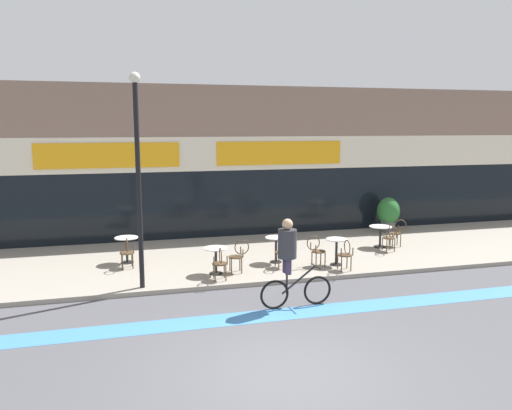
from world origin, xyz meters
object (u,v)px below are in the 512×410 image
Objects in this scene: bistro_table_2 at (276,245)px; lamp_post at (138,167)px; bistro_table_4 at (380,232)px; cafe_chair_3_side at (316,249)px; cafe_chair_3_near at (346,253)px; cafe_chair_2_near at (283,250)px; bistro_table_3 at (336,247)px; cyclist_0 at (290,257)px; planter_pot at (388,213)px; cafe_chair_1_near at (220,261)px; bistro_table_1 at (216,255)px; cafe_chair_1_side at (238,254)px; bistro_table_0 at (127,245)px; cafe_chair_0_near at (127,251)px; cafe_chair_4_side at (397,231)px; cafe_chair_4_near at (390,236)px.

bistro_table_2 is 4.82m from lamp_post.
cafe_chair_3_side is at bearing -150.99° from bistro_table_4.
cafe_chair_2_near is at bearing 68.13° from cafe_chair_3_near.
bistro_table_3 reaches higher than bistro_table_2.
cyclist_0 is at bearing 132.85° from cafe_chair_3_near.
bistro_table_3 is 0.63m from cafe_chair_3_near.
cafe_chair_3_near is 5.78m from planter_pot.
bistro_table_4 is 6.21m from cafe_chair_1_near.
cafe_chair_1_side is (0.63, -0.00, -0.00)m from bistro_table_1.
bistro_table_1 is at bearing 112.60° from cyclist_0.
bistro_table_3 is 3.51m from cyclist_0.
bistro_table_4 is 6.25m from cyclist_0.
bistro_table_4 is at bearing -160.01° from cafe_chair_1_side.
lamp_post reaches higher than bistro_table_1.
bistro_table_2 is (4.24, -1.06, -0.01)m from bistro_table_0.
lamp_post reaches higher than cafe_chair_0_near.
planter_pot is at bearing -59.84° from cafe_chair_2_near.
bistro_table_0 reaches higher than bistro_table_2.
lamp_post reaches higher than bistro_table_3.
cafe_chair_2_near is at bearing 171.03° from cafe_chair_3_side.
cafe_chair_4_side is at bearing -91.21° from cafe_chair_0_near.
cafe_chair_3_near is 0.88m from cafe_chair_3_side.
bistro_table_2 is at bearing 19.41° from cafe_chair_4_side.
cafe_chair_4_side is at bearing -68.47° from cafe_chair_1_near.
cafe_chair_3_near is (2.89, -0.64, 0.00)m from cafe_chair_1_side.
cyclist_0 reaches higher than bistro_table_2.
bistro_table_1 is 2.94m from cyclist_0.
cafe_chair_4_side is (8.75, 0.45, 0.00)m from cafe_chair_0_near.
cafe_chair_1_near is at bearing 27.26° from cafe_chair_4_side.
bistro_table_1 is 0.81× the size of cafe_chair_3_near.
cafe_chair_1_near is at bearing -171.80° from cafe_chair_3_side.
bistro_table_1 is at bearing 176.01° from cafe_chair_3_side.
cafe_chair_1_near and cafe_chair_4_near have the same top height.
lamp_post is (-8.41, -2.25, 2.50)m from cafe_chair_4_side.
bistro_table_3 is at bearing 113.13° from cafe_chair_4_near.
bistro_table_3 is 0.86× the size of cafe_chair_0_near.
lamp_post reaches higher than bistro_table_4.
cafe_chair_1_near is 3.19m from lamp_post.
cafe_chair_1_near is 6.02m from cafe_chair_4_near.
bistro_table_2 is 0.58× the size of planter_pot.
cafe_chair_3_side is (0.98, -0.72, -0.02)m from bistro_table_2.
bistro_table_2 is 0.84× the size of cafe_chair_3_side.
cafe_chair_3_side is at bearing 7.56° from lamp_post.
bistro_table_2 is 1.47m from cafe_chair_1_side.
cafe_chair_3_side reaches higher than bistro_table_1.
bistro_table_0 is 1.05× the size of bistro_table_4.
cafe_chair_1_near is 0.69× the size of planter_pot.
cafe_chair_4_near is at bearing -81.14° from cafe_chair_2_near.
bistro_table_4 is (3.88, 0.89, -0.03)m from bistro_table_2.
bistro_table_1 is 3.58m from cafe_chair_3_near.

